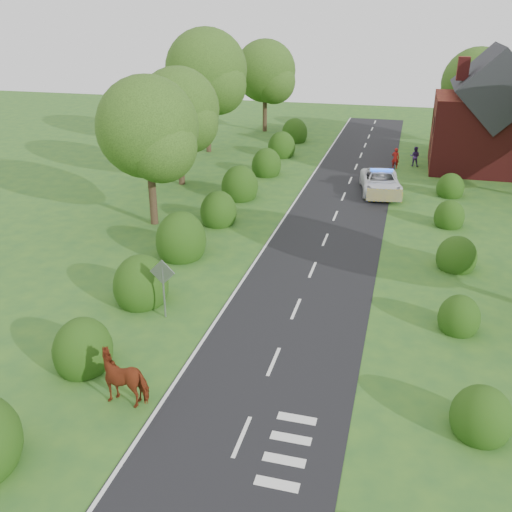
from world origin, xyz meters
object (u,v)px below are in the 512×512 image
(pedestrian_red, at_px, (395,158))
(pedestrian_purple, at_px, (415,156))
(road_sign, at_px, (163,280))
(police_van, at_px, (381,182))
(cow, at_px, (126,379))

(pedestrian_red, xyz_separation_m, pedestrian_purple, (1.45, 1.14, -0.03))
(road_sign, distance_m, police_van, 20.83)
(road_sign, distance_m, pedestrian_red, 27.55)
(police_van, distance_m, pedestrian_red, 6.89)
(police_van, xyz_separation_m, pedestrian_purple, (2.13, 8.00, 0.03))
(road_sign, distance_m, pedestrian_purple, 29.08)
(pedestrian_purple, bearing_deg, pedestrian_red, 46.08)
(cow, relative_size, pedestrian_red, 1.25)
(pedestrian_red, relative_size, pedestrian_purple, 1.03)
(road_sign, relative_size, pedestrian_purple, 1.62)
(police_van, bearing_deg, cow, -113.24)
(road_sign, relative_size, cow, 1.25)
(pedestrian_purple, bearing_deg, cow, 83.33)
(cow, bearing_deg, road_sign, -172.42)
(road_sign, bearing_deg, pedestrian_purple, 71.13)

